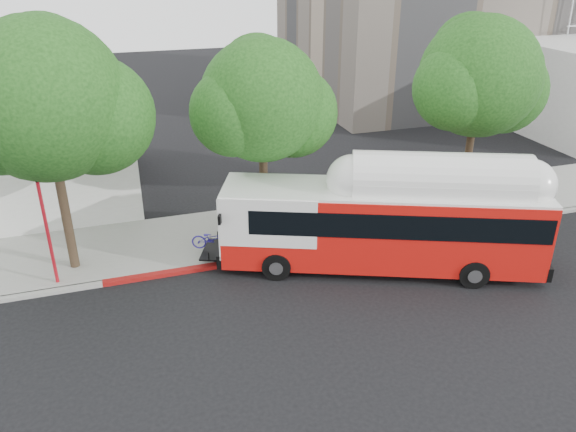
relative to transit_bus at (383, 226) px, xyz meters
name	(u,v)px	position (x,y,z in m)	size (l,w,h in m)	color
ground	(336,304)	(-2.68, -1.91, -1.82)	(120.00, 120.00, 0.00)	black
sidewalk	(283,226)	(-2.68, 4.59, -1.75)	(60.00, 5.00, 0.15)	gray
curb_strip	(301,252)	(-2.68, 1.99, -1.75)	(60.00, 0.30, 0.15)	gray
red_curb_segment	(231,263)	(-5.68, 1.99, -1.74)	(10.00, 0.32, 0.16)	maroon
street_tree_left	(60,105)	(-11.21, 3.65, 4.78)	(6.67, 5.80, 9.74)	#2D2116
street_tree_mid	(271,104)	(-3.28, 4.15, 4.08)	(5.75, 5.00, 8.62)	#2D2116
street_tree_right	(486,81)	(6.76, 3.95, 4.43)	(6.21, 5.40, 9.18)	#2D2116
transit_bus	(383,226)	(0.00, 0.00, 0.00)	(13.08, 7.09, 3.90)	red
signal_pole	(47,230)	(-12.30, 2.52, 0.52)	(0.13, 0.43, 4.56)	red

